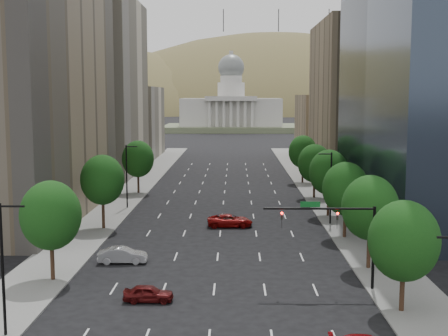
# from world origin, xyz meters

# --- Properties ---
(sidewalk_left) EXTENTS (6.00, 200.00, 0.15)m
(sidewalk_left) POSITION_xyz_m (-15.50, 60.00, 0.07)
(sidewalk_left) COLOR slate
(sidewalk_left) RESTS_ON ground
(sidewalk_right) EXTENTS (6.00, 200.00, 0.15)m
(sidewalk_right) POSITION_xyz_m (15.50, 60.00, 0.07)
(sidewalk_right) COLOR slate
(sidewalk_right) RESTS_ON ground
(midrise_cream_left) EXTENTS (14.00, 30.00, 35.00)m
(midrise_cream_left) POSITION_xyz_m (-25.00, 103.00, 17.50)
(midrise_cream_left) COLOR beige
(midrise_cream_left) RESTS_ON ground
(filler_left) EXTENTS (14.00, 26.00, 18.00)m
(filler_left) POSITION_xyz_m (-25.00, 136.00, 9.00)
(filler_left) COLOR beige
(filler_left) RESTS_ON ground
(parking_tan_right) EXTENTS (14.00, 30.00, 30.00)m
(parking_tan_right) POSITION_xyz_m (25.00, 100.00, 15.00)
(parking_tan_right) COLOR #8C7759
(parking_tan_right) RESTS_ON ground
(filler_right) EXTENTS (14.00, 26.00, 16.00)m
(filler_right) POSITION_xyz_m (25.00, 133.00, 8.00)
(filler_right) COLOR #8C7759
(filler_right) RESTS_ON ground
(tree_right_0) EXTENTS (5.20, 5.20, 8.39)m
(tree_right_0) POSITION_xyz_m (14.00, 25.00, 5.39)
(tree_right_0) COLOR #382316
(tree_right_0) RESTS_ON ground
(tree_right_1) EXTENTS (5.20, 5.20, 8.75)m
(tree_right_1) POSITION_xyz_m (14.00, 36.00, 5.75)
(tree_right_1) COLOR #382316
(tree_right_1) RESTS_ON ground
(tree_right_2) EXTENTS (5.20, 5.20, 8.61)m
(tree_right_2) POSITION_xyz_m (14.00, 48.00, 5.60)
(tree_right_2) COLOR #382316
(tree_right_2) RESTS_ON ground
(tree_right_3) EXTENTS (5.20, 5.20, 8.89)m
(tree_right_3) POSITION_xyz_m (14.00, 60.00, 5.89)
(tree_right_3) COLOR #382316
(tree_right_3) RESTS_ON ground
(tree_right_4) EXTENTS (5.20, 5.20, 8.46)m
(tree_right_4) POSITION_xyz_m (14.00, 74.00, 5.46)
(tree_right_4) COLOR #382316
(tree_right_4) RESTS_ON ground
(tree_right_5) EXTENTS (5.20, 5.20, 8.75)m
(tree_right_5) POSITION_xyz_m (14.00, 90.00, 5.75)
(tree_right_5) COLOR #382316
(tree_right_5) RESTS_ON ground
(tree_left_0) EXTENTS (5.20, 5.20, 8.75)m
(tree_left_0) POSITION_xyz_m (-14.00, 32.00, 5.75)
(tree_left_0) COLOR #382316
(tree_left_0) RESTS_ON ground
(tree_left_1) EXTENTS (5.20, 5.20, 8.97)m
(tree_left_1) POSITION_xyz_m (-14.00, 52.00, 5.96)
(tree_left_1) COLOR #382316
(tree_left_1) RESTS_ON ground
(tree_left_2) EXTENTS (5.20, 5.20, 8.68)m
(tree_left_2) POSITION_xyz_m (-14.00, 78.00, 5.68)
(tree_left_2) COLOR #382316
(tree_left_2) RESTS_ON ground
(streetlight_rn) EXTENTS (1.70, 0.20, 9.00)m
(streetlight_rn) POSITION_xyz_m (13.44, 55.00, 4.84)
(streetlight_rn) COLOR black
(streetlight_rn) RESTS_ON ground
(streetlight_ls) EXTENTS (1.70, 0.20, 9.00)m
(streetlight_ls) POSITION_xyz_m (-13.44, 20.00, 4.84)
(streetlight_ls) COLOR black
(streetlight_ls) RESTS_ON ground
(streetlight_ln) EXTENTS (1.70, 0.20, 9.00)m
(streetlight_ln) POSITION_xyz_m (-13.44, 65.00, 4.84)
(streetlight_ln) COLOR black
(streetlight_ln) RESTS_ON ground
(traffic_signal) EXTENTS (9.12, 0.40, 7.38)m
(traffic_signal) POSITION_xyz_m (10.53, 30.00, 5.17)
(traffic_signal) COLOR black
(traffic_signal) RESTS_ON ground
(capitol) EXTENTS (60.00, 40.00, 35.20)m
(capitol) POSITION_xyz_m (0.00, 249.71, 8.58)
(capitol) COLOR #596647
(capitol) RESTS_ON ground
(foothills) EXTENTS (720.00, 413.00, 263.00)m
(foothills) POSITION_xyz_m (34.67, 599.39, -37.78)
(foothills) COLOR olive
(foothills) RESTS_ON ground
(car_maroon) EXTENTS (3.89, 1.60, 1.32)m
(car_maroon) POSITION_xyz_m (-5.00, 26.94, 0.66)
(car_maroon) COLOR #4D0C0D
(car_maroon) RESTS_ON ground
(car_silver) EXTENTS (4.71, 1.82, 1.53)m
(car_silver) POSITION_xyz_m (-9.00, 37.61, 0.77)
(car_silver) COLOR #A3A4A9
(car_silver) RESTS_ON ground
(car_red_far) EXTENTS (5.61, 2.80, 1.53)m
(car_red_far) POSITION_xyz_m (1.10, 53.60, 0.76)
(car_red_far) COLOR maroon
(car_red_far) RESTS_ON ground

